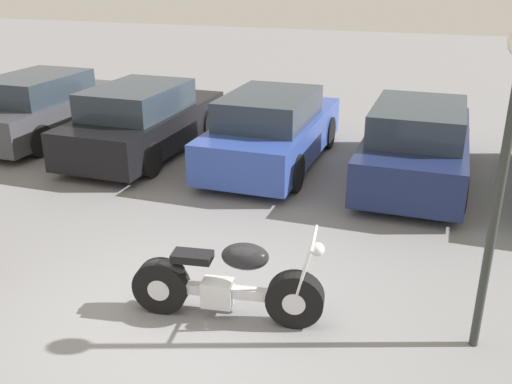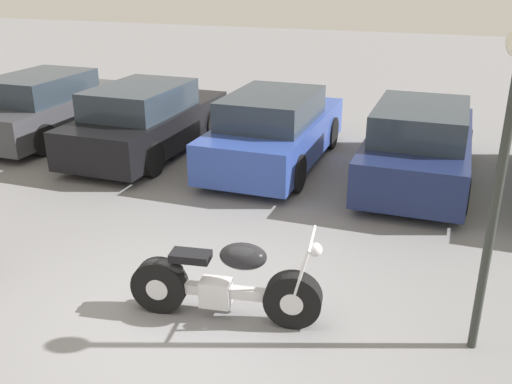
# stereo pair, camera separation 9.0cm
# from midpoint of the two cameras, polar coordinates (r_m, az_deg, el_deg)

# --- Properties ---
(ground_plane) EXTENTS (60.00, 60.00, 0.00)m
(ground_plane) POSITION_cam_midpoint_polar(r_m,az_deg,el_deg) (6.55, -6.88, -12.82)
(ground_plane) COLOR slate
(motorcycle) EXTENTS (2.16, 0.70, 1.09)m
(motorcycle) POSITION_cam_midpoint_polar(r_m,az_deg,el_deg) (6.38, -3.52, -9.15)
(motorcycle) COLOR black
(motorcycle) RESTS_ON ground_plane
(parked_car_dark_grey) EXTENTS (1.82, 4.35, 1.45)m
(parked_car_dark_grey) POSITION_cam_midpoint_polar(r_m,az_deg,el_deg) (13.93, -20.54, 7.94)
(parked_car_dark_grey) COLOR #3D3D42
(parked_car_dark_grey) RESTS_ON ground_plane
(parked_car_black) EXTENTS (1.82, 4.35, 1.45)m
(parked_car_black) POSITION_cam_midpoint_polar(r_m,az_deg,el_deg) (12.12, -11.35, 6.98)
(parked_car_black) COLOR black
(parked_car_black) RESTS_ON ground_plane
(parked_car_blue) EXTENTS (1.82, 4.35, 1.45)m
(parked_car_blue) POSITION_cam_midpoint_polar(r_m,az_deg,el_deg) (11.20, 1.43, 6.18)
(parked_car_blue) COLOR #2D479E
(parked_car_blue) RESTS_ON ground_plane
(parked_car_navy) EXTENTS (1.82, 4.35, 1.45)m
(parked_car_navy) POSITION_cam_midpoint_polar(r_m,az_deg,el_deg) (10.69, 15.53, 4.61)
(parked_car_navy) COLOR #19234C
(parked_car_navy) RESTS_ON ground_plane
(lamp_post) EXTENTS (0.28, 0.28, 3.24)m
(lamp_post) POSITION_cam_midpoint_polar(r_m,az_deg,el_deg) (5.62, 23.54, 5.21)
(lamp_post) COLOR #2D332D
(lamp_post) RESTS_ON ground_plane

